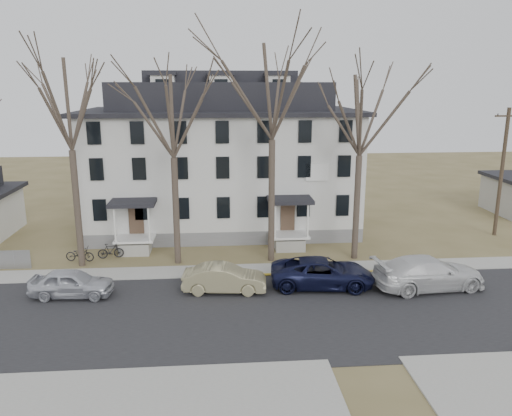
{
  "coord_description": "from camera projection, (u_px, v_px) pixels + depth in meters",
  "views": [
    {
      "loc": [
        -2.43,
        -20.65,
        11.11
      ],
      "look_at": [
        -0.05,
        9.0,
        3.71
      ],
      "focal_mm": 35.0,
      "sensor_mm": 36.0,
      "label": 1
    }
  ],
  "objects": [
    {
      "name": "tree_mid_left",
      "position": [
        172.0,
        110.0,
        29.62
      ],
      "size": [
        7.8,
        7.8,
        12.74
      ],
      "color": "#473B31",
      "rests_on": "ground"
    },
    {
      "name": "bicycle_right",
      "position": [
        111.0,
        251.0,
        32.56
      ],
      "size": [
        1.71,
        0.72,
        1.0
      ],
      "primitive_type": "imported",
      "rotation": [
        0.0,
        0.0,
        1.72
      ],
      "color": "black",
      "rests_on": "ground"
    },
    {
      "name": "bicycle_left",
      "position": [
        80.0,
        255.0,
        31.98
      ],
      "size": [
        1.91,
        0.91,
        0.97
      ],
      "primitive_type": "imported",
      "rotation": [
        0.0,
        0.0,
        1.42
      ],
      "color": "black",
      "rests_on": "ground"
    },
    {
      "name": "tree_mid_right",
      "position": [
        361.0,
        110.0,
        30.51
      ],
      "size": [
        7.8,
        7.8,
        12.74
      ],
      "color": "#473B31",
      "rests_on": "ground"
    },
    {
      "name": "near_sidewalk_left",
      "position": [
        61.0,
        412.0,
        17.38
      ],
      "size": [
        20.0,
        5.0,
        0.08
      ],
      "primitive_type": "cube",
      "color": "#A09F97",
      "rests_on": "ground"
    },
    {
      "name": "car_tan",
      "position": [
        224.0,
        279.0,
        27.26
      ],
      "size": [
        4.68,
        1.99,
        1.5
      ],
      "primitive_type": "imported",
      "rotation": [
        0.0,
        0.0,
        1.48
      ],
      "color": "#9B9269",
      "rests_on": "ground"
    },
    {
      "name": "far_sidewalk",
      "position": [
        258.0,
        271.0,
        30.58
      ],
      "size": [
        120.0,
        2.0,
        0.08
      ],
      "primitive_type": "cube",
      "color": "#A09F97",
      "rests_on": "ground"
    },
    {
      "name": "utility_pole_far",
      "position": [
        502.0,
        171.0,
        36.64
      ],
      "size": [
        2.0,
        0.28,
        9.5
      ],
      "color": "#3D3023",
      "rests_on": "ground"
    },
    {
      "name": "yellow_curb",
      "position": [
        342.0,
        274.0,
        30.1
      ],
      "size": [
        14.0,
        0.25,
        0.06
      ],
      "primitive_type": "cube",
      "color": "gold",
      "rests_on": "ground"
    },
    {
      "name": "ground",
      "position": [
        273.0,
        334.0,
        22.84
      ],
      "size": [
        120.0,
        120.0,
        0.0
      ],
      "primitive_type": "plane",
      "color": "olive",
      "rests_on": "ground"
    },
    {
      "name": "car_navy",
      "position": [
        322.0,
        273.0,
        27.95
      ],
      "size": [
        6.04,
        3.25,
        1.61
      ],
      "primitive_type": "imported",
      "rotation": [
        0.0,
        0.0,
        1.47
      ],
      "color": "black",
      "rests_on": "ground"
    },
    {
      "name": "tree_center",
      "position": [
        272.0,
        85.0,
        29.72
      ],
      "size": [
        9.0,
        9.0,
        14.7
      ],
      "color": "#473B31",
      "rests_on": "ground"
    },
    {
      "name": "tree_far_left",
      "position": [
        67.0,
        98.0,
        28.97
      ],
      "size": [
        8.4,
        8.4,
        13.72
      ],
      "color": "#473B31",
      "rests_on": "ground"
    },
    {
      "name": "boarding_house",
      "position": [
        222.0,
        160.0,
        38.76
      ],
      "size": [
        20.8,
        12.36,
        12.05
      ],
      "color": "slate",
      "rests_on": "ground"
    },
    {
      "name": "main_road",
      "position": [
        268.0,
        314.0,
        24.78
      ],
      "size": [
        120.0,
        10.0,
        0.04
      ],
      "primitive_type": "cube",
      "color": "#27272A",
      "rests_on": "ground"
    },
    {
      "name": "car_white",
      "position": [
        429.0,
        273.0,
        27.67
      ],
      "size": [
        6.45,
        3.17,
        1.8
      ],
      "primitive_type": "imported",
      "rotation": [
        0.0,
        0.0,
        1.68
      ],
      "color": "silver",
      "rests_on": "ground"
    },
    {
      "name": "car_silver",
      "position": [
        72.0,
        284.0,
        26.64
      ],
      "size": [
        4.49,
        2.05,
        1.49
      ],
      "primitive_type": "imported",
      "rotation": [
        0.0,
        0.0,
        1.5
      ],
      "color": "silver",
      "rests_on": "ground"
    }
  ]
}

